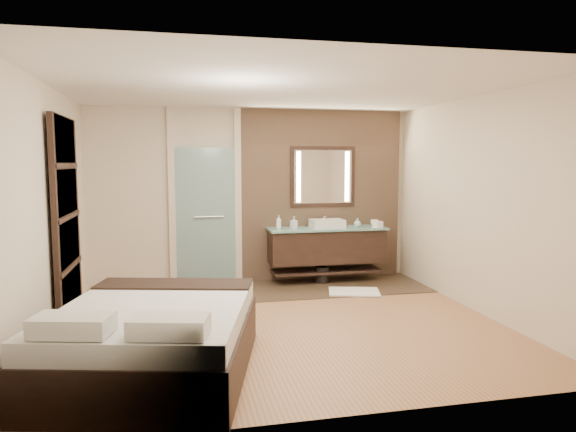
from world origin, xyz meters
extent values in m
plane|color=olive|center=(0.00, 0.00, 0.00)|extent=(5.00, 5.00, 0.00)
cube|color=#3D2F21|center=(0.60, 1.60, 0.01)|extent=(3.80, 1.30, 0.01)
cube|color=#A1795C|center=(1.10, 2.21, 1.35)|extent=(2.60, 0.08, 2.70)
cube|color=black|center=(1.10, 1.92, 0.57)|extent=(1.80, 0.50, 0.50)
cube|color=black|center=(1.10, 1.92, 0.18)|extent=(1.71, 0.45, 0.04)
cube|color=#8EDACF|center=(1.10, 1.90, 0.85)|extent=(1.85, 0.55, 0.03)
cube|color=white|center=(1.10, 1.90, 0.93)|extent=(0.50, 0.38, 0.13)
cylinder|color=silver|center=(1.10, 2.09, 0.95)|extent=(0.03, 0.03, 0.18)
cylinder|color=silver|center=(1.10, 2.05, 1.03)|extent=(0.02, 0.10, 0.02)
cube|color=black|center=(1.10, 2.16, 1.65)|extent=(1.06, 0.03, 0.96)
cube|color=white|center=(1.10, 2.15, 1.65)|extent=(0.94, 0.01, 0.84)
cube|color=beige|center=(0.70, 2.14, 1.65)|extent=(0.07, 0.01, 0.80)
cube|color=beige|center=(1.50, 2.14, 1.65)|extent=(0.07, 0.01, 0.80)
cube|color=#B6E7E7|center=(-0.75, 2.20, 1.05)|extent=(0.90, 0.05, 2.10)
cylinder|color=silver|center=(-0.70, 2.15, 1.05)|extent=(0.45, 0.03, 0.03)
cube|color=beige|center=(-1.25, 2.21, 1.35)|extent=(0.10, 0.08, 2.70)
cube|color=beige|center=(-0.25, 2.21, 1.35)|extent=(0.10, 0.08, 2.70)
cube|color=black|center=(-2.43, 0.60, 1.20)|extent=(0.06, 1.20, 2.40)
cube|color=beige|center=(-2.41, 0.60, 0.37)|extent=(0.02, 1.06, 0.52)
cube|color=beige|center=(-2.41, 0.60, 0.96)|extent=(0.02, 1.06, 0.52)
cube|color=beige|center=(-2.41, 0.60, 1.54)|extent=(0.02, 1.06, 0.52)
cube|color=beige|center=(-2.41, 0.60, 2.13)|extent=(0.02, 1.06, 0.52)
cube|color=black|center=(-1.39, -1.15, 0.22)|extent=(2.05, 2.35, 0.44)
cube|color=silver|center=(-1.39, -1.15, 0.54)|extent=(1.99, 2.29, 0.18)
cube|color=black|center=(-1.21, -0.41, 0.63)|extent=(1.63, 0.81, 0.04)
cube|color=silver|center=(-1.93, -1.85, 0.71)|extent=(0.61, 0.43, 0.14)
cube|color=silver|center=(-1.24, -2.02, 0.71)|extent=(0.61, 0.43, 0.14)
cube|color=white|center=(1.30, 1.18, 0.02)|extent=(0.83, 0.67, 0.02)
cylinder|color=black|center=(1.01, 1.85, 0.13)|extent=(0.24, 0.24, 0.26)
cube|color=white|center=(1.87, 1.74, 0.92)|extent=(0.15, 0.15, 0.10)
imported|color=white|center=(0.34, 1.94, 0.97)|extent=(0.08, 0.09, 0.21)
imported|color=#B2B2B2|center=(0.57, 1.90, 0.96)|extent=(0.11, 0.11, 0.19)
imported|color=#A3CDCB|center=(1.59, 1.89, 0.93)|extent=(0.14, 0.14, 0.14)
imported|color=white|center=(1.92, 1.99, 0.91)|extent=(0.14, 0.14, 0.10)
camera|label=1|loc=(-1.16, -5.71, 1.88)|focal=32.00mm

